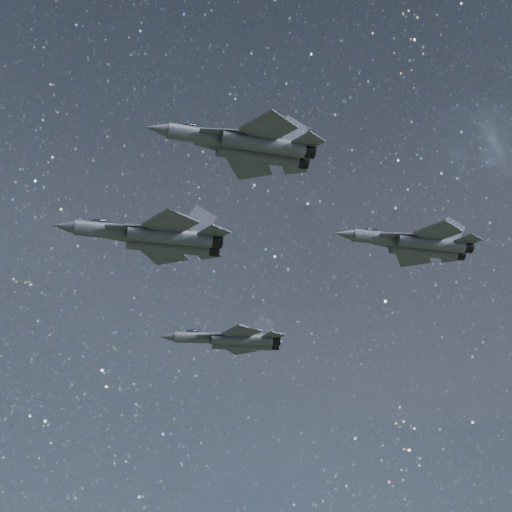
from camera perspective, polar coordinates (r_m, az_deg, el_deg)
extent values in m
cylinder|color=#393C48|center=(75.11, -11.38, 1.97)|extent=(7.79, 2.13, 1.62)
cone|color=#393C48|center=(75.34, -15.16, 2.31)|extent=(2.59, 1.62, 1.46)
ellipsoid|color=black|center=(75.50, -12.27, 2.58)|extent=(2.54, 1.25, 0.80)
cube|color=#393C48|center=(75.21, -7.27, 1.55)|extent=(8.61, 2.13, 1.35)
cylinder|color=#393C48|center=(74.10, -6.89, 1.57)|extent=(8.83, 2.20, 1.62)
cylinder|color=#393C48|center=(75.95, -7.05, 0.86)|extent=(8.83, 2.20, 1.62)
cylinder|color=black|center=(74.57, -3.24, 1.22)|extent=(1.45, 1.58, 1.50)
cylinder|color=black|center=(76.41, -3.49, 0.52)|extent=(1.45, 1.58, 1.50)
cube|color=#393C48|center=(73.81, -9.90, 2.25)|extent=(5.51, 1.81, 0.12)
cube|color=#393C48|center=(76.30, -10.02, 1.27)|extent=(5.52, 2.49, 0.12)
cube|color=#393C48|center=(71.99, -6.85, 2.63)|extent=(5.82, 5.94, 0.21)
cube|color=#393C48|center=(78.26, -7.38, 0.20)|extent=(5.60, 5.81, 0.21)
cube|color=#393C48|center=(73.43, -3.39, 1.87)|extent=(3.43, 3.49, 0.16)
cube|color=#393C48|center=(77.65, -3.94, 0.25)|extent=(3.29, 3.39, 0.16)
cube|color=#393C48|center=(75.06, -4.50, 2.78)|extent=(3.62, 0.52, 3.70)
cube|color=#393C48|center=(77.34, -4.77, 1.87)|extent=(3.60, 0.70, 3.70)
cylinder|color=#393C48|center=(96.60, -4.36, -6.53)|extent=(7.24, 2.06, 1.51)
cone|color=#393C48|center=(96.78, -7.12, -6.44)|extent=(2.42, 1.53, 1.35)
ellipsoid|color=black|center=(96.87, -5.03, -6.10)|extent=(2.37, 1.19, 0.74)
cube|color=#393C48|center=(96.65, -1.36, -6.64)|extent=(8.01, 2.06, 1.26)
cylinder|color=#393C48|center=(95.61, -1.10, -6.70)|extent=(8.21, 2.13, 1.51)
cylinder|color=#393C48|center=(97.43, -1.16, -7.07)|extent=(8.21, 2.13, 1.51)
cylinder|color=black|center=(95.90, 1.57, -6.75)|extent=(1.36, 1.48, 1.39)
cylinder|color=black|center=(97.72, 1.46, -7.12)|extent=(1.36, 1.48, 1.39)
cube|color=#393C48|center=(95.33, -3.31, -6.36)|extent=(5.12, 2.36, 0.12)
cube|color=#393C48|center=(97.79, -3.33, -6.88)|extent=(5.11, 1.63, 0.12)
cube|color=#393C48|center=(93.48, -1.15, -6.11)|extent=(5.18, 5.38, 0.19)
cube|color=#393C48|center=(99.68, -1.33, -7.39)|extent=(5.42, 5.52, 0.19)
cube|color=#393C48|center=(94.75, 1.40, -6.39)|extent=(3.05, 3.14, 0.14)
cube|color=#393C48|center=(98.93, 1.17, -7.25)|extent=(3.20, 3.25, 0.14)
cube|color=#393C48|center=(96.16, 0.59, -5.65)|extent=(3.34, 0.69, 3.44)
cube|color=#393C48|center=(98.43, 0.48, -6.14)|extent=(3.37, 0.50, 3.44)
cylinder|color=#393C48|center=(62.64, -4.06, 9.51)|extent=(6.69, 2.20, 1.38)
cone|color=#393C48|center=(62.14, -7.97, 10.05)|extent=(2.27, 1.50, 1.24)
ellipsoid|color=black|center=(62.88, -5.01, 10.14)|extent=(2.21, 1.19, 0.68)
cube|color=#393C48|center=(63.46, 0.06, 8.86)|extent=(7.38, 2.24, 1.15)
cylinder|color=#393C48|center=(62.61, 0.60, 8.95)|extent=(7.57, 2.31, 1.38)
cylinder|color=#393C48|center=(64.02, 0.16, 8.08)|extent=(7.57, 2.31, 1.38)
cylinder|color=black|center=(63.67, 4.17, 8.37)|extent=(1.31, 1.41, 1.28)
cylinder|color=black|center=(65.05, 3.65, 7.53)|extent=(1.31, 1.41, 1.28)
cube|color=#393C48|center=(61.88, -2.37, 9.84)|extent=(4.67, 1.27, 0.11)
cube|color=#393C48|center=(63.79, -2.87, 8.62)|extent=(4.69, 2.37, 0.11)
cube|color=#393C48|center=(61.02, 1.00, 10.22)|extent=(5.02, 5.09, 0.18)
cube|color=#393C48|center=(65.79, -0.50, 7.23)|extent=(4.66, 4.87, 0.18)
cube|color=#393C48|center=(62.78, 4.20, 9.13)|extent=(2.97, 3.00, 0.13)
cube|color=#393C48|center=(65.96, 3.03, 7.17)|extent=(2.74, 2.83, 0.13)
cube|color=#393C48|center=(64.05, 2.89, 9.94)|extent=(3.09, 0.50, 3.16)
cube|color=#393C48|center=(65.77, 2.29, 8.85)|extent=(3.04, 0.78, 3.16)
cylinder|color=#393C48|center=(82.14, 10.10, 1.41)|extent=(7.22, 2.08, 1.50)
cone|color=#393C48|center=(80.56, 7.06, 1.76)|extent=(2.41, 1.53, 1.35)
ellipsoid|color=black|center=(82.05, 9.31, 1.94)|extent=(2.37, 1.20, 0.74)
cube|color=#393C48|center=(84.08, 13.26, 1.01)|extent=(7.99, 2.09, 1.25)
cylinder|color=#393C48|center=(83.28, 13.80, 1.01)|extent=(8.18, 2.16, 1.50)
cylinder|color=#393C48|center=(84.81, 13.25, 0.44)|extent=(8.18, 2.16, 1.50)
cylinder|color=black|center=(85.26, 16.48, 0.70)|extent=(1.36, 1.48, 1.39)
cylinder|color=black|center=(86.76, 15.89, 0.14)|extent=(1.36, 1.48, 1.39)
cube|color=#393C48|center=(81.69, 11.57, 1.62)|extent=(5.09, 1.60, 0.12)
cube|color=#393C48|center=(83.79, 10.87, 0.81)|extent=(5.11, 2.37, 0.12)
cube|color=#393C48|center=(81.48, 14.36, 1.86)|extent=(5.41, 5.51, 0.19)
cube|color=#393C48|center=(86.67, 12.48, -0.10)|extent=(5.15, 5.36, 0.19)
cube|color=#393C48|center=(84.21, 16.63, 1.21)|extent=(3.19, 3.24, 0.14)
cube|color=#393C48|center=(87.65, 15.28, -0.07)|extent=(3.03, 3.12, 0.14)
cube|color=#393C48|center=(85.14, 15.43, 1.98)|extent=(3.36, 0.50, 3.43)
cube|color=#393C48|center=(87.00, 14.72, 1.26)|extent=(3.33, 0.70, 3.43)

